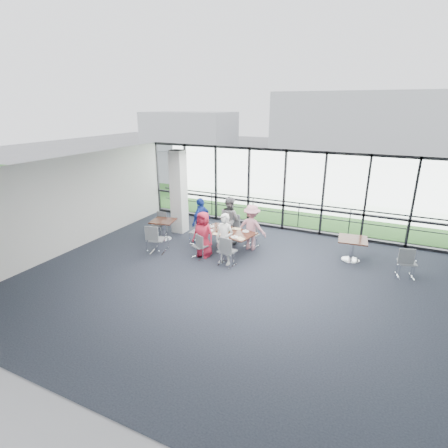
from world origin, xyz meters
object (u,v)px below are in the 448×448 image
at_px(chair_main_nr, 227,251).
at_px(chair_spare_la, 157,239).
at_px(diner_far_right, 252,227).
at_px(chair_spare_lb, 159,225).
at_px(side_table_left, 163,224).
at_px(chair_main_end, 196,232).
at_px(diner_near_right, 225,239).
at_px(diner_near_left, 203,234).
at_px(chair_main_fr, 252,235).
at_px(diner_far_left, 230,220).
at_px(side_table_right, 353,242).
at_px(structural_column, 179,192).
at_px(diner_end, 201,221).
at_px(chair_main_nl, 200,246).
at_px(chair_main_fl, 233,229).
at_px(main_table, 228,235).
at_px(chair_spare_r, 407,262).

xyz_separation_m(chair_main_nr, chair_spare_la, (-2.55, -0.11, 0.00)).
xyz_separation_m(diner_far_right, chair_spare_lb, (-3.67, -0.28, -0.36)).
bearing_deg(side_table_left, chair_main_end, 8.81).
bearing_deg(side_table_left, diner_near_right, -17.50).
bearing_deg(diner_near_left, chair_main_fr, 54.91).
relative_size(diner_near_left, diner_far_left, 0.91).
bearing_deg(side_table_right, structural_column, -179.96).
bearing_deg(chair_main_end, diner_far_left, 122.30).
bearing_deg(chair_spare_la, diner_end, 38.92).
height_order(diner_near_left, diner_far_right, diner_far_right).
height_order(diner_far_right, chair_spare_lb, diner_far_right).
height_order(diner_near_left, diner_near_right, diner_near_right).
height_order(side_table_left, chair_main_nl, chair_main_nl).
bearing_deg(side_table_right, chair_main_fl, -178.32).
bearing_deg(chair_main_fl, diner_far_right, 166.59).
bearing_deg(diner_end, chair_main_nl, 33.38).
relative_size(diner_far_left, diner_end, 0.99).
height_order(side_table_left, chair_main_nr, chair_main_nr).
height_order(diner_far_left, chair_main_nr, diner_far_left).
bearing_deg(diner_far_right, chair_spare_la, 32.50).
relative_size(side_table_left, chair_spare_la, 0.99).
bearing_deg(diner_far_right, chair_main_end, 11.01).
bearing_deg(diner_end, main_table, 83.80).
xyz_separation_m(chair_main_nr, chair_main_fl, (-0.66, 1.92, 0.00)).
bearing_deg(chair_main_fl, side_table_left, 30.16).
bearing_deg(chair_spare_lb, structural_column, -124.33).
distance_m(diner_end, chair_spare_r, 6.65).
height_order(main_table, chair_main_nl, chair_main_nl).
xyz_separation_m(chair_main_nl, chair_spare_r, (6.08, 1.40, 0.05)).
xyz_separation_m(side_table_left, chair_spare_r, (8.11, 0.52, -0.16)).
bearing_deg(diner_far_left, diner_far_right, -173.05).
height_order(chair_main_fl, chair_spare_r, chair_main_fl).
distance_m(diner_near_right, chair_main_fr, 1.76).
height_order(diner_far_left, chair_main_fl, diner_far_left).
bearing_deg(side_table_left, side_table_right, 8.94).
bearing_deg(diner_near_left, structural_column, 141.61).
relative_size(chair_main_fl, chair_spare_lb, 1.10).
bearing_deg(chair_main_nl, diner_far_left, 106.03).
distance_m(side_table_right, diner_far_right, 3.30).
relative_size(diner_far_right, chair_main_fr, 1.84).
bearing_deg(diner_near_left, chair_main_nr, -14.39).
height_order(diner_near_right, diner_far_left, diner_far_left).
height_order(structural_column, diner_far_left, structural_column).
bearing_deg(side_table_left, diner_far_right, 9.43).
bearing_deg(structural_column, diner_near_right, -34.18).
distance_m(diner_near_right, chair_main_end, 2.05).
bearing_deg(chair_spare_lb, chair_main_fl, -169.91).
distance_m(side_table_right, diner_near_left, 4.80).
bearing_deg(side_table_left, main_table, -0.74).
height_order(main_table, chair_main_fr, chair_main_fr).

